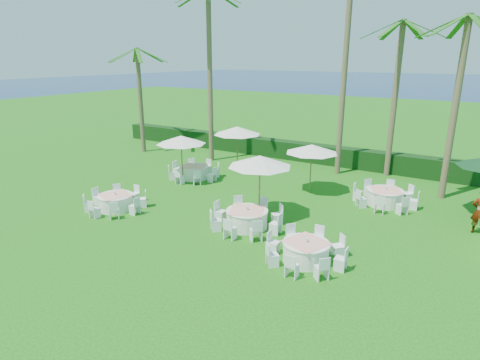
% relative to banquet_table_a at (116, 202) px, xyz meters
% --- Properties ---
extents(ground, '(120.00, 120.00, 0.00)m').
position_rel_banquet_table_a_xyz_m(ground, '(5.10, 1.08, -0.37)').
color(ground, '#18580F').
rests_on(ground, ground).
extents(hedge, '(34.00, 1.00, 1.20)m').
position_rel_banquet_table_a_xyz_m(hedge, '(5.10, 13.08, 0.23)').
color(hedge, black).
rests_on(hedge, ground).
extents(ocean, '(260.00, 260.00, 0.00)m').
position_rel_banquet_table_a_xyz_m(ocean, '(5.10, 103.08, -0.37)').
color(ocean, '#07204D').
rests_on(ocean, ground).
extents(banquet_table_a, '(2.77, 2.77, 0.86)m').
position_rel_banquet_table_a_xyz_m(banquet_table_a, '(0.00, 0.00, 0.00)').
color(banquet_table_a, white).
rests_on(banquet_table_a, ground).
extents(banquet_table_b, '(3.03, 3.03, 0.93)m').
position_rel_banquet_table_a_xyz_m(banquet_table_b, '(6.23, 1.40, 0.03)').
color(banquet_table_b, white).
rests_on(banquet_table_b, ground).
extents(banquet_table_c, '(2.82, 2.82, 0.87)m').
position_rel_banquet_table_a_xyz_m(banquet_table_c, '(9.43, -0.02, 0.01)').
color(banquet_table_c, white).
rests_on(banquet_table_c, ground).
extents(banquet_table_d, '(2.93, 2.93, 0.90)m').
position_rel_banquet_table_a_xyz_m(banquet_table_d, '(0.04, 5.83, 0.02)').
color(banquet_table_d, white).
rests_on(banquet_table_d, ground).
extents(banquet_table_f, '(2.96, 2.96, 0.90)m').
position_rel_banquet_table_a_xyz_m(banquet_table_f, '(10.48, 7.15, 0.02)').
color(banquet_table_f, white).
rests_on(banquet_table_f, ground).
extents(umbrella_a, '(2.75, 2.75, 2.63)m').
position_rel_banquet_table_a_xyz_m(umbrella_a, '(-0.13, 5.00, 2.03)').
color(umbrella_a, brown).
rests_on(umbrella_a, ground).
extents(umbrella_b, '(2.76, 2.76, 2.78)m').
position_rel_banquet_table_a_xyz_m(umbrella_b, '(6.11, 2.67, 2.17)').
color(umbrella_b, brown).
rests_on(umbrella_b, ground).
extents(umbrella_c, '(2.87, 2.87, 2.76)m').
position_rel_banquet_table_a_xyz_m(umbrella_c, '(1.32, 8.51, 2.15)').
color(umbrella_c, brown).
rests_on(umbrella_c, ground).
extents(umbrella_d, '(2.68, 2.68, 2.53)m').
position_rel_banquet_table_a_xyz_m(umbrella_d, '(6.71, 7.04, 1.94)').
color(umbrella_d, brown).
rests_on(umbrella_d, ground).
extents(palm_a, '(4.40, 4.13, 10.80)m').
position_rel_banquet_table_a_xyz_m(palm_a, '(-1.61, 9.90, 5.51)').
color(palm_a, brown).
rests_on(palm_a, ground).
extents(palm_c, '(4.36, 4.27, 12.10)m').
position_rel_banquet_table_a_xyz_m(palm_c, '(6.79, 11.22, 6.17)').
color(palm_c, brown).
rests_on(palm_c, ground).
extents(palm_d, '(4.36, 4.26, 8.72)m').
position_rel_banquet_table_a_xyz_m(palm_d, '(9.44, 12.38, 4.45)').
color(palm_d, brown).
rests_on(palm_d, ground).
extents(palm_e, '(4.40, 4.12, 8.63)m').
position_rel_banquet_table_a_xyz_m(palm_e, '(12.69, 9.68, 4.40)').
color(palm_e, brown).
rests_on(palm_e, ground).
extents(palm_f, '(4.20, 4.39, 7.39)m').
position_rel_banquet_table_a_xyz_m(palm_f, '(-7.45, 9.38, 3.76)').
color(palm_f, brown).
rests_on(palm_f, ground).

